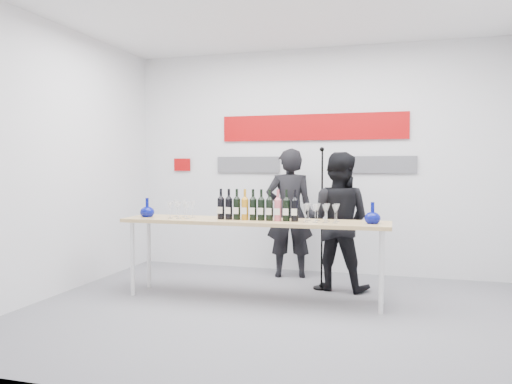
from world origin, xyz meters
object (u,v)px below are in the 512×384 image
Objects in this scene: tasting_table at (253,226)px; mic_stand at (322,246)px; presenter_right at (338,221)px; presenter_left at (289,213)px.

mic_stand is at bearing 44.94° from tasting_table.
mic_stand is (0.63, 0.65, -0.29)m from tasting_table.
mic_stand reaches higher than presenter_right.
tasting_table is 1.74× the size of presenter_left.
presenter_right reaches higher than tasting_table.
mic_stand is (0.50, -0.53, -0.32)m from presenter_left.
mic_stand is (-0.18, -0.06, -0.29)m from presenter_right.
presenter_right is (0.81, 0.71, 0.00)m from tasting_table.
tasting_table is 1.19m from presenter_left.
presenter_left is 1.00× the size of mic_stand.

